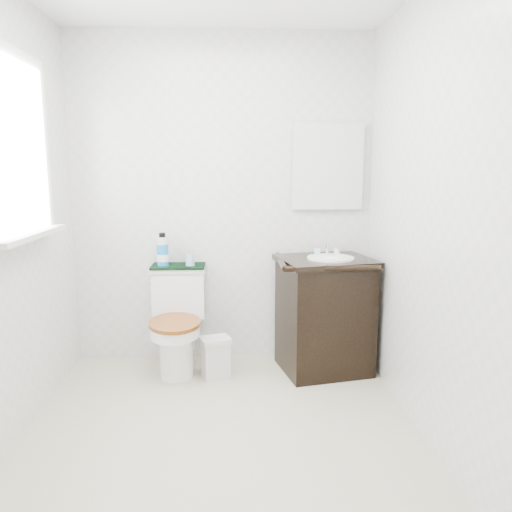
{
  "coord_description": "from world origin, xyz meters",
  "views": [
    {
      "loc": [
        0.08,
        -2.5,
        1.44
      ],
      "look_at": [
        0.23,
        0.75,
        0.87
      ],
      "focal_mm": 35.0,
      "sensor_mm": 36.0,
      "label": 1
    }
  ],
  "objects": [
    {
      "name": "trash_bin",
      "position": [
        -0.05,
        0.8,
        0.15
      ],
      "size": [
        0.24,
        0.21,
        0.29
      ],
      "color": "silver",
      "rests_on": "floor"
    },
    {
      "name": "vanity",
      "position": [
        0.72,
        0.9,
        0.43
      ],
      "size": [
        0.72,
        0.65,
        0.92
      ],
      "color": "black",
      "rests_on": "floor"
    },
    {
      "name": "wall_front",
      "position": [
        0.0,
        -1.2,
        1.2
      ],
      "size": [
        2.4,
        0.0,
        2.4
      ],
      "primitive_type": "plane",
      "rotation": [
        -1.57,
        0.0,
        0.0
      ],
      "color": "silver",
      "rests_on": "ground"
    },
    {
      "name": "cup",
      "position": [
        -0.23,
        1.06,
        0.79
      ],
      "size": [
        0.07,
        0.07,
        0.08
      ],
      "primitive_type": "cone",
      "color": "#7FB3D1",
      "rests_on": "towel"
    },
    {
      "name": "wall_right",
      "position": [
        1.1,
        0.0,
        1.2
      ],
      "size": [
        0.0,
        2.4,
        2.4
      ],
      "primitive_type": "plane",
      "rotation": [
        1.57,
        0.0,
        -1.57
      ],
      "color": "silver",
      "rests_on": "ground"
    },
    {
      "name": "mirror",
      "position": [
        0.77,
        1.18,
        1.45
      ],
      "size": [
        0.5,
        0.02,
        0.6
      ],
      "primitive_type": "cube",
      "color": "silver",
      "rests_on": "wall_back"
    },
    {
      "name": "toilet",
      "position": [
        -0.32,
        0.97,
        0.32
      ],
      "size": [
        0.39,
        0.63,
        0.73
      ],
      "color": "white",
      "rests_on": "floor"
    },
    {
      "name": "wall_back",
      "position": [
        0.0,
        1.2,
        1.2
      ],
      "size": [
        2.4,
        0.0,
        2.4
      ],
      "primitive_type": "plane",
      "rotation": [
        1.57,
        0.0,
        0.0
      ],
      "color": "silver",
      "rests_on": "ground"
    },
    {
      "name": "floor",
      "position": [
        0.0,
        0.0,
        0.0
      ],
      "size": [
        2.4,
        2.4,
        0.0
      ],
      "primitive_type": "plane",
      "color": "beige",
      "rests_on": "ground"
    },
    {
      "name": "towel",
      "position": [
        -0.32,
        1.09,
        0.74
      ],
      "size": [
        0.38,
        0.22,
        0.02
      ],
      "primitive_type": "cube",
      "color": "black",
      "rests_on": "toilet"
    },
    {
      "name": "window",
      "position": [
        -1.07,
        0.25,
        1.55
      ],
      "size": [
        0.02,
        0.7,
        0.9
      ],
      "primitive_type": "cube",
      "color": "white",
      "rests_on": "wall_left"
    },
    {
      "name": "mouthwash_bottle",
      "position": [
        -0.43,
        1.07,
        0.85
      ],
      "size": [
        0.08,
        0.08,
        0.24
      ],
      "color": "#177AC6",
      "rests_on": "towel"
    },
    {
      "name": "soap_bar",
      "position": [
        0.65,
        1.0,
        0.83
      ],
      "size": [
        0.07,
        0.04,
        0.02
      ],
      "primitive_type": "ellipsoid",
      "color": "#18736D",
      "rests_on": "vanity"
    }
  ]
}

